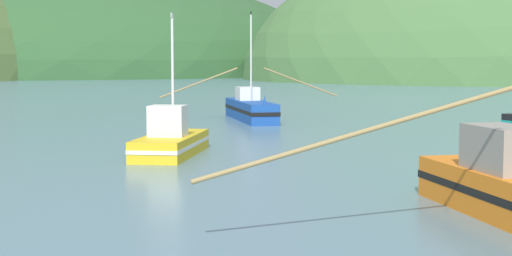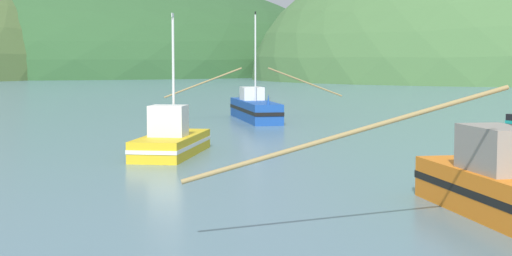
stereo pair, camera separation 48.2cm
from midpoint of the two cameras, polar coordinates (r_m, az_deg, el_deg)
hill_far_left at (r=254.28m, az=-17.34°, el=3.89°), size 206.21×164.97×68.62m
fishing_boat_blue at (r=55.90m, az=-0.68°, el=1.47°), size 13.30×10.79×7.92m
fishing_boat_yellow at (r=35.27m, az=-6.83°, el=-0.97°), size 3.89×7.15×6.57m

